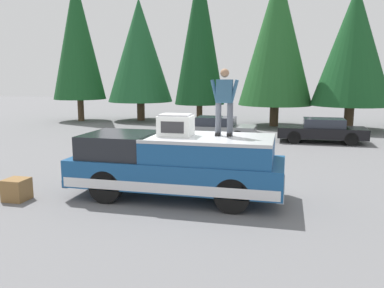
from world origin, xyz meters
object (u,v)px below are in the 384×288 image
(wooden_crate, at_px, (17,189))
(pickup_truck, at_px, (177,165))
(parked_car_black, at_px, (322,130))
(person_on_truck_bed, at_px, (224,100))
(parked_car_grey, at_px, (215,128))
(compressor_unit, at_px, (176,125))

(wooden_crate, bearing_deg, pickup_truck, -72.70)
(parked_car_black, bearing_deg, pickup_truck, 156.33)
(parked_car_black, distance_m, wooden_crate, 14.06)
(person_on_truck_bed, relative_size, parked_car_black, 0.41)
(parked_car_grey, distance_m, wooden_crate, 11.28)
(person_on_truck_bed, distance_m, wooden_crate, 5.79)
(pickup_truck, bearing_deg, parked_car_black, -23.67)
(parked_car_grey, relative_size, wooden_crate, 7.32)
(parked_car_black, bearing_deg, wooden_crate, 143.57)
(pickup_truck, distance_m, parked_car_grey, 9.63)
(parked_car_black, bearing_deg, compressor_unit, 156.66)
(compressor_unit, xyz_separation_m, wooden_crate, (-1.11, 3.95, -1.65))
(compressor_unit, height_order, parked_car_black, compressor_unit)
(parked_car_grey, bearing_deg, compressor_unit, -175.47)
(pickup_truck, xyz_separation_m, parked_car_black, (10.09, -4.42, -0.29))
(person_on_truck_bed, relative_size, wooden_crate, 3.02)
(pickup_truck, relative_size, parked_car_grey, 1.35)
(wooden_crate, bearing_deg, person_on_truck_bed, -74.20)
(compressor_unit, distance_m, parked_car_black, 11.19)
(parked_car_black, relative_size, parked_car_grey, 1.00)
(person_on_truck_bed, bearing_deg, wooden_crate, 105.80)
(compressor_unit, bearing_deg, wooden_crate, 105.70)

